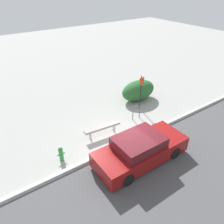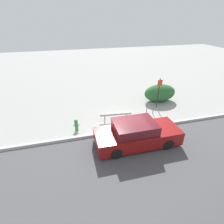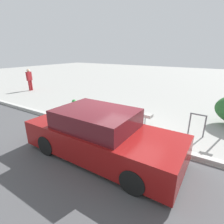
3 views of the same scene
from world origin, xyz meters
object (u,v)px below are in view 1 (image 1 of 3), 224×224
at_px(bench, 102,127).
at_px(bike_rack, 136,111).
at_px(fire_hydrant, 61,153).
at_px(sign_post, 141,90).
at_px(parked_car_near, 140,150).

xyz_separation_m(bench, bike_rack, (2.59, 0.25, -0.01)).
bearing_deg(fire_hydrant, sign_post, 13.82).
height_order(bench, parked_car_near, parked_car_near).
height_order(sign_post, fire_hydrant, sign_post).
distance_m(bench, fire_hydrant, 2.67).
relative_size(sign_post, fire_hydrant, 3.01).
bearing_deg(bike_rack, parked_car_near, -127.23).
distance_m(bench, sign_post, 3.78).
xyz_separation_m(bike_rack, sign_post, (0.94, 0.76, 0.88)).
distance_m(bike_rack, parked_car_near, 3.59).
xyz_separation_m(bike_rack, fire_hydrant, (-5.21, -0.75, -0.09)).
bearing_deg(sign_post, bike_rack, -141.08).
bearing_deg(bench, sign_post, 21.41).
xyz_separation_m(sign_post, fire_hydrant, (-6.16, -1.52, -0.98)).
bearing_deg(bench, fire_hydrant, -163.55).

